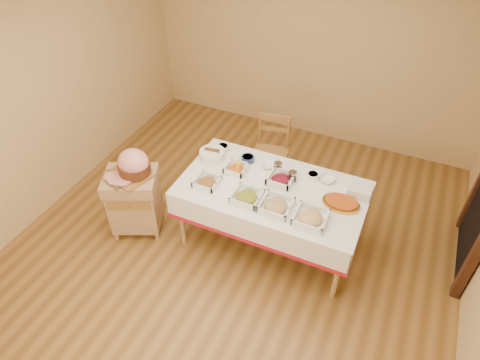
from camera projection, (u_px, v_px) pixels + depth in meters
name	position (u px, v px, depth m)	size (l,w,h in m)	color
room_shell	(231.00, 153.00, 3.72)	(5.00, 5.00, 5.00)	brown
dining_table	(272.00, 200.00, 4.28)	(1.82, 1.02, 0.76)	tan
butcher_cart	(134.00, 199.00, 4.54)	(0.67, 0.62, 0.75)	tan
dining_chair	(271.00, 152.00, 5.11)	(0.46, 0.44, 0.90)	olive
ham_on_board	(133.00, 165.00, 4.25)	(0.45, 0.43, 0.30)	olive
serving_dish_a	(207.00, 182.00, 4.19)	(0.23, 0.23, 0.10)	white
serving_dish_b	(247.00, 197.00, 4.03)	(0.27, 0.27, 0.11)	white
serving_dish_c	(276.00, 206.00, 3.93)	(0.29, 0.29, 0.12)	white
serving_dish_d	(311.00, 218.00, 3.82)	(0.29, 0.29, 0.11)	white
serving_dish_e	(236.00, 169.00, 4.35)	(0.22, 0.21, 0.10)	white
serving_dish_f	(281.00, 179.00, 4.22)	(0.25, 0.24, 0.12)	white
small_bowl_left	(223.00, 148.00, 4.62)	(0.13, 0.13, 0.06)	white
small_bowl_mid	(248.00, 159.00, 4.48)	(0.14, 0.14, 0.06)	navy
small_bowl_right	(313.00, 176.00, 4.26)	(0.12, 0.12, 0.06)	white
bowl_white_imported	(269.00, 165.00, 4.41)	(0.15, 0.15, 0.04)	white
bowl_small_imported	(327.00, 179.00, 4.24)	(0.15, 0.15, 0.05)	white
preserve_jar_left	(278.00, 168.00, 4.34)	(0.09, 0.09, 0.11)	silver
preserve_jar_right	(292.00, 177.00, 4.23)	(0.09, 0.09, 0.11)	silver
mustard_bottle	(238.00, 166.00, 4.32)	(0.05, 0.05, 0.16)	yellow
bread_basket	(212.00, 155.00, 4.50)	(0.27, 0.27, 0.12)	white
plate_stack	(360.00, 190.00, 4.09)	(0.22, 0.22, 0.09)	white
brass_platter	(341.00, 203.00, 3.98)	(0.35, 0.25, 0.05)	gold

